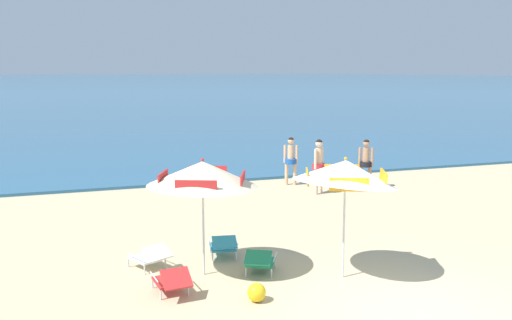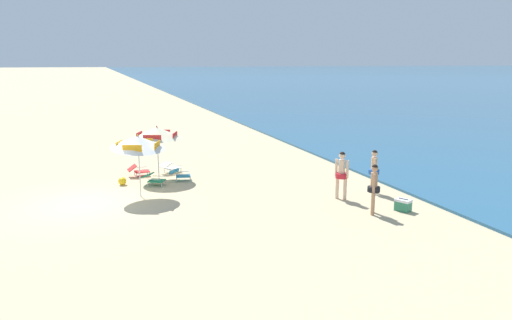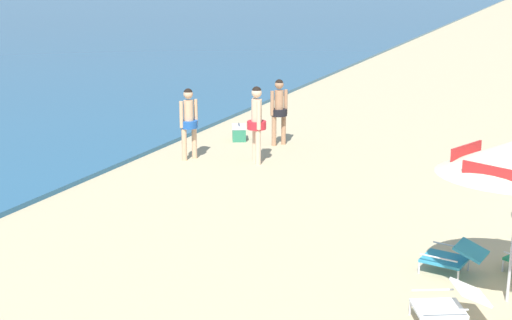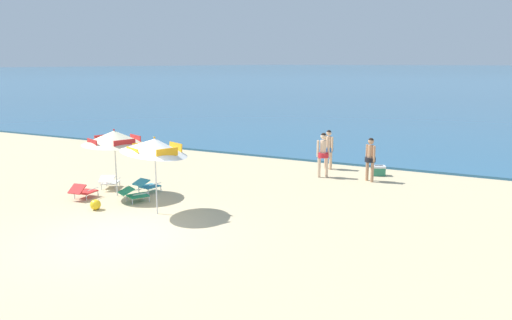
% 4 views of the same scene
% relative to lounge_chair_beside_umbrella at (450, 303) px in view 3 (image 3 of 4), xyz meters
% --- Properties ---
extents(lounge_chair_beside_umbrella, '(0.86, 1.02, 0.51)m').
position_rel_lounge_chair_beside_umbrella_xyz_m(lounge_chair_beside_umbrella, '(0.00, 0.00, 0.00)').
color(lounge_chair_beside_umbrella, white).
rests_on(lounge_chair_beside_umbrella, ground).
extents(lounge_chair_facing_sea, '(0.67, 0.95, 0.51)m').
position_rel_lounge_chair_beside_umbrella_xyz_m(lounge_chair_facing_sea, '(1.54, 0.18, 0.00)').
color(lounge_chair_facing_sea, teal).
rests_on(lounge_chair_facing_sea, ground).
extents(person_standing_near_shore, '(0.46, 0.41, 1.66)m').
position_rel_lounge_chair_beside_umbrella_xyz_m(person_standing_near_shore, '(5.79, 6.76, 0.68)').
color(person_standing_near_shore, '#D8A87F').
rests_on(person_standing_near_shore, ground).
extents(person_standing_beside, '(0.44, 0.43, 1.75)m').
position_rel_lounge_chair_beside_umbrella_xyz_m(person_standing_beside, '(6.11, 5.21, 0.74)').
color(person_standing_beside, beige).
rests_on(person_standing_beside, ground).
extents(person_wading_in, '(0.42, 0.41, 1.66)m').
position_rel_lounge_chair_beside_umbrella_xyz_m(person_wading_in, '(7.91, 5.38, 0.68)').
color(person_wading_in, tan).
rests_on(person_wading_in, ground).
extents(cooler_box, '(0.60, 0.53, 0.43)m').
position_rel_lounge_chair_beside_umbrella_xyz_m(cooler_box, '(7.99, 6.51, -0.07)').
color(cooler_box, '#2D7F5B').
rests_on(cooler_box, ground).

